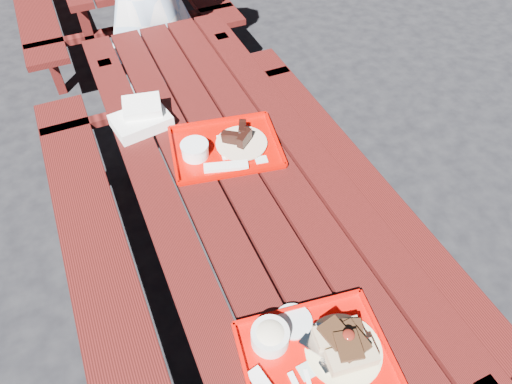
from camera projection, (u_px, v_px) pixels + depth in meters
ground at (244, 282)px, 2.24m from camera, size 60.00×60.00×0.00m
picnic_table_near at (241, 210)px, 1.82m from camera, size 1.41×2.40×0.75m
near_tray at (314, 348)px, 1.21m from camera, size 0.43×0.36×0.12m
far_tray at (224, 147)px, 1.75m from camera, size 0.46×0.39×0.07m
white_cloth at (141, 117)px, 1.84m from camera, size 0.24×0.20×0.09m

